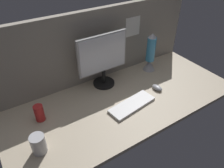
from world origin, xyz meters
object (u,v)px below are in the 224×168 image
at_px(mouse, 157,88).
at_px(lava_lamp, 150,55).
at_px(monitor, 103,58).
at_px(mug_steel, 38,144).
at_px(mug_red_plastic, 39,113).
at_px(keyboard, 132,105).

bearing_deg(mouse, lava_lamp, 56.63).
relative_size(monitor, mug_steel, 3.55).
relative_size(monitor, mug_red_plastic, 3.66).
distance_m(mouse, mug_steel, 1.00).
relative_size(mouse, mug_red_plastic, 0.80).
bearing_deg(mug_red_plastic, mouse, -11.12).
distance_m(keyboard, mug_steel, 0.70).
bearing_deg(mug_red_plastic, mug_steel, -108.33).
xyz_separation_m(keyboard, mug_red_plastic, (-0.61, 0.23, 0.05)).
distance_m(monitor, lava_lamp, 0.48).
bearing_deg(mug_steel, keyboard, 2.11).
relative_size(mug_steel, mug_red_plastic, 1.03).
relative_size(keyboard, mouse, 3.85).
height_order(monitor, mug_red_plastic, monitor).
bearing_deg(keyboard, lava_lamp, 28.62).
xyz_separation_m(monitor, keyboard, (0.03, -0.36, -0.23)).
height_order(mug_red_plastic, lava_lamp, lava_lamp).
height_order(mouse, mug_steel, mug_steel).
distance_m(mouse, mug_red_plastic, 0.93).
bearing_deg(mug_red_plastic, monitor, 12.67).
xyz_separation_m(keyboard, mouse, (0.29, 0.05, 0.01)).
bearing_deg(monitor, mug_steel, -149.97).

